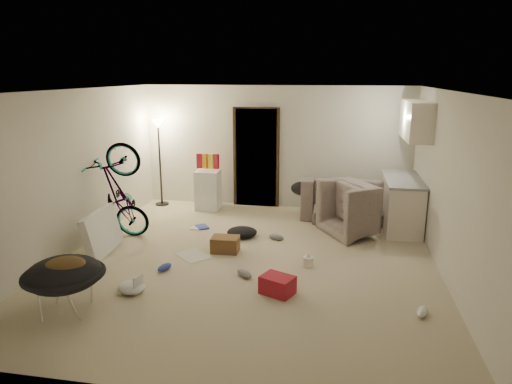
% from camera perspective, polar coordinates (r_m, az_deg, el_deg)
% --- Properties ---
extents(floor, '(5.50, 6.00, 0.02)m').
position_cam_1_polar(floor, '(6.93, -1.01, -8.65)').
color(floor, '#BBAE90').
rests_on(floor, ground).
extents(ceiling, '(5.50, 6.00, 0.02)m').
position_cam_1_polar(ceiling, '(6.37, -1.11, 12.66)').
color(ceiling, white).
rests_on(ceiling, wall_back).
extents(wall_back, '(5.50, 0.02, 2.50)m').
position_cam_1_polar(wall_back, '(9.45, 2.50, 5.60)').
color(wall_back, beige).
rests_on(wall_back, floor).
extents(wall_front, '(5.50, 0.02, 2.50)m').
position_cam_1_polar(wall_front, '(3.77, -10.07, -8.70)').
color(wall_front, beige).
rests_on(wall_front, floor).
extents(wall_left, '(0.02, 6.00, 2.50)m').
position_cam_1_polar(wall_left, '(7.56, -22.05, 2.27)').
color(wall_left, beige).
rests_on(wall_left, floor).
extents(wall_right, '(0.02, 6.00, 2.50)m').
position_cam_1_polar(wall_right, '(6.59, 23.19, 0.47)').
color(wall_right, beige).
rests_on(wall_right, floor).
extents(doorway, '(0.85, 0.10, 2.04)m').
position_cam_1_polar(doorway, '(9.51, 0.06, 4.27)').
color(doorway, black).
rests_on(doorway, floor).
extents(door_trim, '(0.97, 0.04, 2.10)m').
position_cam_1_polar(door_trim, '(9.49, 0.02, 4.24)').
color(door_trim, black).
rests_on(door_trim, floor).
extents(floor_lamp, '(0.28, 0.28, 1.81)m').
position_cam_1_polar(floor_lamp, '(9.72, -12.04, 5.88)').
color(floor_lamp, black).
rests_on(floor_lamp, floor).
extents(kitchen_counter, '(0.60, 1.50, 0.88)m').
position_cam_1_polar(kitchen_counter, '(8.64, 17.69, -1.45)').
color(kitchen_counter, silver).
rests_on(kitchen_counter, floor).
extents(counter_top, '(0.64, 1.54, 0.04)m').
position_cam_1_polar(counter_top, '(8.53, 17.93, 1.52)').
color(counter_top, gray).
rests_on(counter_top, kitchen_counter).
extents(kitchen_uppers, '(0.38, 1.40, 0.65)m').
position_cam_1_polar(kitchen_uppers, '(8.39, 19.38, 8.48)').
color(kitchen_uppers, silver).
rests_on(kitchen_uppers, wall_right).
extents(sofa, '(2.05, 0.86, 0.59)m').
position_cam_1_polar(sofa, '(9.04, 12.11, -1.34)').
color(sofa, '#323831').
rests_on(sofa, floor).
extents(armchair, '(1.33, 1.37, 0.68)m').
position_cam_1_polar(armchair, '(8.25, 13.34, -2.64)').
color(armchair, '#323831').
rests_on(armchair, floor).
extents(bicycle, '(1.73, 0.84, 0.98)m').
position_cam_1_polar(bicycle, '(8.03, -16.53, -2.54)').
color(bicycle, black).
rests_on(bicycle, floor).
extents(book_asset, '(0.28, 0.24, 0.02)m').
position_cam_1_polar(book_asset, '(6.10, -14.97, -12.39)').
color(book_asset, '#A41829').
rests_on(book_asset, floor).
extents(mini_fridge, '(0.49, 0.49, 0.80)m').
position_cam_1_polar(mini_fridge, '(9.46, -6.01, 0.29)').
color(mini_fridge, white).
rests_on(mini_fridge, floor).
extents(snack_box_0, '(0.10, 0.07, 0.30)m').
position_cam_1_polar(snack_box_0, '(9.38, -7.11, 3.88)').
color(snack_box_0, '#A41829').
rests_on(snack_box_0, mini_fridge).
extents(snack_box_1, '(0.12, 0.09, 0.30)m').
position_cam_1_polar(snack_box_1, '(9.34, -6.40, 3.86)').
color(snack_box_1, orange).
rests_on(snack_box_1, mini_fridge).
extents(snack_box_2, '(0.10, 0.07, 0.30)m').
position_cam_1_polar(snack_box_2, '(9.31, -5.69, 3.84)').
color(snack_box_2, yellow).
rests_on(snack_box_2, mini_fridge).
extents(snack_box_3, '(0.12, 0.09, 0.30)m').
position_cam_1_polar(snack_box_3, '(9.28, -4.98, 3.82)').
color(snack_box_3, '#A41829').
rests_on(snack_box_3, mini_fridge).
extents(saucer_chair, '(0.93, 0.93, 0.66)m').
position_cam_1_polar(saucer_chair, '(5.82, -22.81, -10.24)').
color(saucer_chair, silver).
rests_on(saucer_chair, floor).
extents(hoodie, '(0.58, 0.54, 0.22)m').
position_cam_1_polar(hoodie, '(5.69, -22.74, -8.62)').
color(hoodie, '#4C361A').
rests_on(hoodie, saucer_chair).
extents(sofa_drape, '(0.57, 0.48, 0.28)m').
position_cam_1_polar(sofa_drape, '(8.98, 6.13, 0.43)').
color(sofa_drape, black).
rests_on(sofa_drape, sofa).
extents(tv_box, '(0.34, 1.03, 0.68)m').
position_cam_1_polar(tv_box, '(7.50, -18.70, -4.77)').
color(tv_box, silver).
rests_on(tv_box, floor).
extents(drink_case_a, '(0.43, 0.31, 0.24)m').
position_cam_1_polar(drink_case_a, '(7.23, -3.87, -6.54)').
color(drink_case_a, brown).
rests_on(drink_case_a, floor).
extents(drink_case_b, '(0.49, 0.43, 0.23)m').
position_cam_1_polar(drink_case_b, '(5.93, 2.70, -11.52)').
color(drink_case_b, '#A41829').
rests_on(drink_case_b, floor).
extents(juicer, '(0.14, 0.14, 0.21)m').
position_cam_1_polar(juicer, '(6.74, 6.53, -8.56)').
color(juicer, silver).
rests_on(juicer, floor).
extents(newspaper, '(0.65, 0.64, 0.01)m').
position_cam_1_polar(newspaper, '(7.16, -7.84, -7.88)').
color(newspaper, beige).
rests_on(newspaper, floor).
extents(book_blue, '(0.32, 0.34, 0.03)m').
position_cam_1_polar(book_blue, '(8.39, -6.79, -4.36)').
color(book_blue, '#2C3AA0').
rests_on(book_blue, floor).
extents(book_white, '(0.19, 0.24, 0.02)m').
position_cam_1_polar(book_white, '(8.37, -7.45, -4.46)').
color(book_white, silver).
rests_on(book_white, floor).
extents(shoe_1, '(0.30, 0.20, 0.10)m').
position_cam_1_polar(shoe_1, '(7.74, 2.56, -5.63)').
color(shoe_1, slate).
rests_on(shoe_1, floor).
extents(shoe_2, '(0.20, 0.28, 0.10)m').
position_cam_1_polar(shoe_2, '(6.72, -11.36, -9.20)').
color(shoe_2, '#2C3AA0').
rests_on(shoe_2, floor).
extents(shoe_3, '(0.29, 0.26, 0.10)m').
position_cam_1_polar(shoe_3, '(6.38, -1.44, -10.17)').
color(shoe_3, slate).
rests_on(shoe_3, floor).
extents(shoe_4, '(0.20, 0.30, 0.10)m').
position_cam_1_polar(shoe_4, '(5.80, 20.05, -13.85)').
color(shoe_4, white).
rests_on(shoe_4, floor).
extents(clothes_lump_a, '(0.59, 0.53, 0.17)m').
position_cam_1_polar(clothes_lump_a, '(7.87, -1.76, -5.03)').
color(clothes_lump_a, black).
rests_on(clothes_lump_a, floor).
extents(clothes_lump_b, '(0.54, 0.49, 0.15)m').
position_cam_1_polar(clothes_lump_b, '(9.19, 7.46, -2.30)').
color(clothes_lump_b, black).
rests_on(clothes_lump_b, floor).
extents(clothes_lump_c, '(0.51, 0.51, 0.12)m').
position_cam_1_polar(clothes_lump_c, '(6.20, -15.28, -11.40)').
color(clothes_lump_c, silver).
rests_on(clothes_lump_c, floor).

